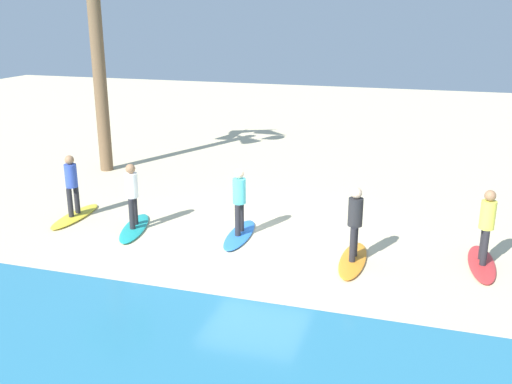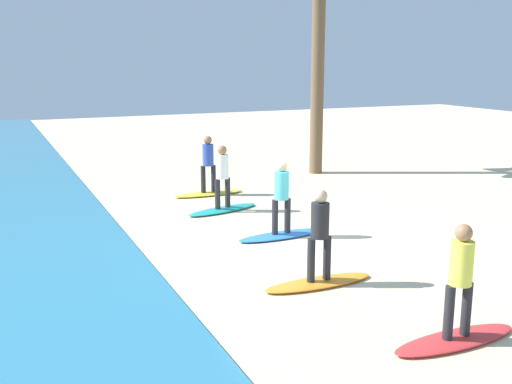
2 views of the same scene
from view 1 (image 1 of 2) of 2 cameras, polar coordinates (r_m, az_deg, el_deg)
ground_plane at (r=14.01m, az=-0.03°, el=-4.85°), size 60.00×60.00×0.00m
surfboard_red at (r=13.62m, az=21.42°, el=-6.61°), size 0.61×2.11×0.09m
surfer_red at (r=13.27m, az=21.89°, el=-2.69°), size 0.32×0.46×1.64m
surfboard_orange at (r=13.04m, az=9.56°, el=-6.67°), size 0.57×2.10×0.09m
surfer_orange at (r=12.67m, az=9.78°, el=-2.58°), size 0.32×0.46×1.64m
surfboard_blue at (r=14.26m, az=-1.63°, el=-4.25°), size 0.68×2.13×0.09m
surfer_blue at (r=13.92m, az=-1.67°, el=-0.46°), size 0.32×0.46×1.64m
surfboard_teal at (r=15.01m, az=-11.94°, el=-3.50°), size 1.08×2.17×0.09m
surfer_teal at (r=14.69m, az=-12.18°, el=0.11°), size 0.32×0.45×1.64m
surfboard_yellow at (r=16.26m, az=-17.47°, el=-2.30°), size 0.62×2.11×0.09m
surfer_yellow at (r=15.96m, az=-17.79°, el=1.05°), size 0.32×0.46×1.64m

